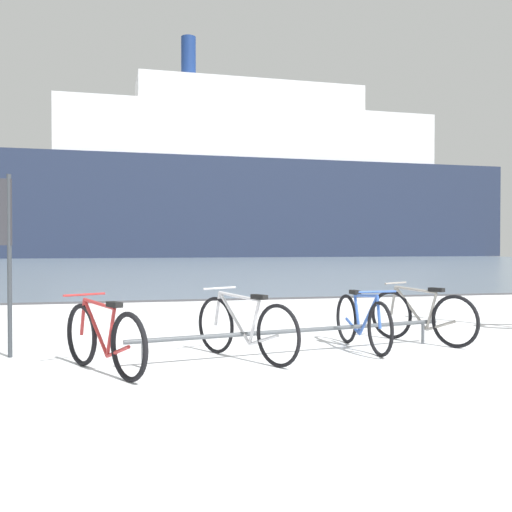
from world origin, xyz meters
TOP-DOWN VIEW (x-y plane):
  - ground at (0.00, 53.90)m, footprint 80.00×132.00m
  - bike_rack at (-0.27, 2.91)m, footprint 3.97×0.87m
  - bicycle_0 at (-2.44, 2.37)m, footprint 0.83×1.48m
  - bicycle_1 at (-0.94, 2.74)m, footprint 0.85×1.56m
  - bicycle_2 at (0.59, 3.07)m, footprint 0.46×1.61m
  - bicycle_3 at (1.52, 3.33)m, footprint 0.80×1.44m
  - ferry_ship at (13.27, 62.79)m, footprint 56.64×10.74m

SIDE VIEW (x-z plane):
  - ground at x=0.00m, z-range -0.08..0.00m
  - bike_rack at x=-0.27m, z-range 0.12..0.42m
  - bicycle_2 at x=0.59m, z-range -0.03..0.71m
  - bicycle_0 at x=-2.44m, z-range -0.04..0.73m
  - bicycle_3 at x=1.52m, z-range -0.04..0.74m
  - bicycle_1 at x=-0.94m, z-range -0.04..0.75m
  - ferry_ship at x=13.27m, z-range -4.00..20.24m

